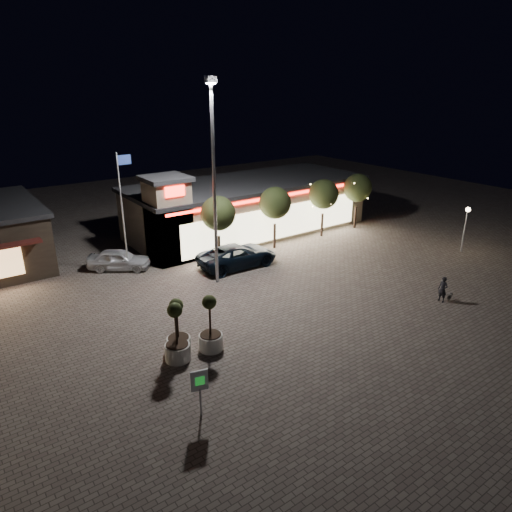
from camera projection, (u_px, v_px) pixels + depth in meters
ground at (267, 346)px, 22.24m from camera, size 90.00×90.00×0.00m
retail_building at (245, 206)px, 38.64m from camera, size 20.40×8.40×6.10m
floodlight_pole at (214, 173)px, 26.91m from camera, size 0.60×0.40×12.38m
flagpole at (123, 203)px, 29.37m from camera, size 0.95×0.10×8.00m
lamp_post_east at (466, 221)px, 33.81m from camera, size 0.36×0.36×3.48m
string_tree_a at (218, 214)px, 31.50m from camera, size 2.42×2.42×4.79m
string_tree_b at (275, 203)px, 34.23m from camera, size 2.42×2.42×4.79m
string_tree_c at (324, 194)px, 36.97m from camera, size 2.42×2.42×4.79m
string_tree_d at (358, 188)px, 39.15m from camera, size 2.42×2.42×4.79m
pickup_truck at (238, 255)px, 31.68m from camera, size 5.78×2.87×1.58m
white_sedan at (119, 259)px, 31.17m from camera, size 4.37×3.78×1.42m
pedestrian at (443, 289)px, 26.53m from camera, size 0.37×0.56×1.53m
dog at (450, 296)px, 26.81m from camera, size 0.55×0.34×0.30m
planter_left at (178, 336)px, 21.48m from camera, size 1.14×1.14×2.79m
planter_mid at (211, 333)px, 21.69m from camera, size 1.16×1.16×2.85m
planter_right at (177, 343)px, 20.86m from camera, size 1.18×1.18×2.91m
valet_sign at (200, 384)px, 17.11m from camera, size 0.66×0.23×2.04m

